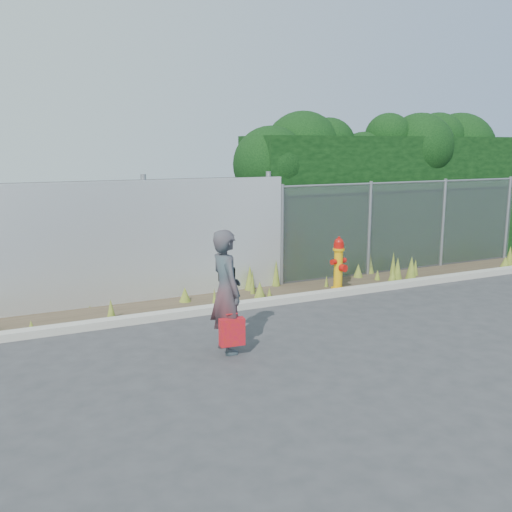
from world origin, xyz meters
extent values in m
plane|color=#343436|center=(0.00, 0.00, 0.00)|extent=(80.00, 80.00, 0.00)
cube|color=#A7A497|center=(0.00, 1.80, 0.06)|extent=(16.00, 0.22, 0.12)
cube|color=#423525|center=(0.00, 2.40, 0.01)|extent=(16.00, 1.20, 0.01)
cone|color=#5A7021|center=(-2.58, 2.10, 0.18)|extent=(0.15, 0.15, 0.35)
cone|color=#5A7021|center=(3.14, 2.09, 0.16)|extent=(0.20, 0.20, 0.33)
cone|color=#5A7021|center=(6.48, 2.17, 0.13)|extent=(0.23, 0.23, 0.26)
cone|color=#5A7021|center=(3.69, 2.16, 0.25)|extent=(0.24, 0.24, 0.51)
cone|color=#5A7021|center=(-1.15, 2.60, 0.14)|extent=(0.21, 0.21, 0.28)
cone|color=#5A7021|center=(0.38, 2.23, 0.10)|extent=(0.09, 0.09, 0.19)
cone|color=#5A7021|center=(0.88, 2.92, 0.27)|extent=(0.16, 0.16, 0.54)
cone|color=#5A7021|center=(3.05, 2.46, 0.11)|extent=(0.13, 0.13, 0.23)
cone|color=#5A7021|center=(0.27, 2.86, 0.25)|extent=(0.21, 0.21, 0.50)
cone|color=#5A7021|center=(1.76, 2.42, 0.12)|extent=(0.08, 0.08, 0.24)
cone|color=#5A7021|center=(2.83, 2.84, 0.15)|extent=(0.21, 0.21, 0.30)
cone|color=#5A7021|center=(-0.83, 1.98, 0.19)|extent=(0.09, 0.09, 0.38)
cone|color=#5A7021|center=(4.06, 2.45, 0.18)|extent=(0.13, 0.13, 0.37)
cone|color=#5A7021|center=(0.19, 2.56, 0.24)|extent=(0.09, 0.09, 0.47)
cone|color=#5A7021|center=(6.77, 2.30, 0.23)|extent=(0.21, 0.21, 0.47)
cone|color=#5A7021|center=(3.70, 2.76, 0.25)|extent=(0.13, 0.13, 0.49)
cone|color=#5A7021|center=(-0.33, 2.39, 0.16)|extent=(0.16, 0.16, 0.32)
cone|color=#5A7021|center=(-3.81, 1.99, 0.10)|extent=(0.12, 0.12, 0.19)
cone|color=#5A7021|center=(-2.78, 3.01, 0.18)|extent=(0.12, 0.12, 0.35)
cone|color=#5A7021|center=(3.45, 2.31, 0.19)|extent=(0.15, 0.15, 0.38)
cone|color=#5A7021|center=(3.34, 2.18, 0.26)|extent=(0.22, 0.22, 0.51)
cone|color=#5A7021|center=(3.29, 3.04, 0.22)|extent=(0.18, 0.18, 0.44)
cone|color=#5A7021|center=(0.17, 2.22, 0.17)|extent=(0.22, 0.22, 0.33)
cube|color=silver|center=(-3.25, 3.00, 1.10)|extent=(8.50, 0.08, 2.20)
cylinder|color=gray|center=(-1.70, 3.12, 1.15)|extent=(0.10, 0.10, 2.30)
cylinder|color=gray|center=(0.80, 3.12, 1.15)|extent=(0.10, 0.10, 2.30)
cube|color=gray|center=(4.25, 3.00, 1.00)|extent=(6.50, 0.03, 2.00)
cylinder|color=gray|center=(4.25, 3.00, 2.00)|extent=(6.50, 0.04, 0.04)
cylinder|color=gray|center=(1.05, 3.00, 1.02)|extent=(0.07, 0.07, 2.05)
cylinder|color=gray|center=(3.20, 3.00, 1.02)|extent=(0.07, 0.07, 2.05)
cylinder|color=gray|center=(5.30, 3.00, 1.02)|extent=(0.07, 0.07, 2.05)
cylinder|color=gray|center=(7.40, 3.00, 1.02)|extent=(0.07, 0.07, 2.05)
cube|color=black|center=(4.55, 4.00, 1.50)|extent=(7.30, 1.60, 3.00)
sphere|color=black|center=(1.29, 3.97, 2.40)|extent=(1.63, 1.63, 1.63)
sphere|color=black|center=(2.25, 4.28, 2.67)|extent=(1.78, 1.78, 1.78)
sphere|color=black|center=(2.84, 4.15, 2.81)|extent=(1.22, 1.22, 1.22)
sphere|color=black|center=(3.89, 4.22, 2.41)|extent=(1.43, 1.43, 1.43)
sphere|color=black|center=(4.44, 4.05, 2.99)|extent=(1.12, 1.12, 1.12)
sphere|color=black|center=(5.22, 3.84, 2.76)|extent=(1.61, 1.61, 1.61)
sphere|color=black|center=(6.07, 4.16, 2.92)|extent=(1.37, 1.37, 1.37)
sphere|color=black|center=(6.85, 4.22, 2.70)|extent=(1.84, 1.84, 1.84)
cylinder|color=#DB9F0B|center=(1.84, 2.14, 0.03)|extent=(0.26, 0.26, 0.06)
cylinder|color=#DB9F0B|center=(1.84, 2.14, 0.40)|extent=(0.17, 0.17, 0.80)
cylinder|color=#DB9F0B|center=(1.84, 2.14, 0.82)|extent=(0.23, 0.23, 0.05)
cylinder|color=#B20F0A|center=(1.84, 2.14, 0.89)|extent=(0.20, 0.20, 0.09)
sphere|color=#B20F0A|center=(1.84, 2.14, 0.95)|extent=(0.18, 0.18, 0.18)
cylinder|color=#B20F0A|center=(1.84, 2.14, 1.05)|extent=(0.05, 0.05, 0.05)
cylinder|color=#B20F0A|center=(1.71, 2.14, 0.58)|extent=(0.09, 0.10, 0.10)
cylinder|color=#B20F0A|center=(1.97, 2.14, 0.58)|extent=(0.09, 0.10, 0.10)
cylinder|color=#B20F0A|center=(1.84, 2.01, 0.47)|extent=(0.14, 0.11, 0.14)
imported|color=#0F5A61|center=(-1.43, 0.00, 0.85)|extent=(0.41, 0.62, 1.70)
cube|color=#AF0A2D|center=(-1.46, -0.26, 0.36)|extent=(0.34, 0.12, 0.37)
cylinder|color=#AF0A2D|center=(-1.46, -0.26, 0.60)|extent=(0.16, 0.01, 0.01)
cube|color=black|center=(-1.32, 0.23, 1.03)|extent=(0.24, 0.10, 0.18)
camera|label=1|loc=(-4.33, -6.95, 2.81)|focal=40.00mm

